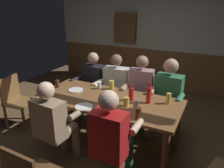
{
  "coord_description": "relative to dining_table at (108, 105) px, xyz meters",
  "views": [
    {
      "loc": [
        1.32,
        -2.47,
        2.03
      ],
      "look_at": [
        0.0,
        0.16,
        0.94
      ],
      "focal_mm": 35.29,
      "sensor_mm": 36.0,
      "label": 1
    }
  ],
  "objects": [
    {
      "name": "person_4",
      "position": [
        -0.4,
        -0.68,
        -0.01
      ],
      "size": [
        0.56,
        0.54,
        1.19
      ],
      "rotation": [
        0.0,
        0.0,
        -0.08
      ],
      "color": "#997F60",
      "rests_on": "ground_plane"
    },
    {
      "name": "pint_glass_2",
      "position": [
        -0.12,
        0.36,
        0.17
      ],
      "size": [
        0.08,
        0.08,
        0.14
      ],
      "primitive_type": "cylinder",
      "color": "#E5C64C",
      "rests_on": "dining_table"
    },
    {
      "name": "wall_dart_cabinet",
      "position": [
        -0.9,
        2.67,
        0.78
      ],
      "size": [
        0.56,
        0.15,
        0.7
      ],
      "color": "brown"
    },
    {
      "name": "bottle_1",
      "position": [
        0.31,
        0.1,
        0.19
      ],
      "size": [
        0.07,
        0.07,
        0.24
      ],
      "color": "red",
      "rests_on": "dining_table"
    },
    {
      "name": "person_3",
      "position": [
        0.68,
        0.69,
        0.03
      ],
      "size": [
        0.56,
        0.53,
        1.25
      ],
      "rotation": [
        0.0,
        0.0,
        3.09
      ],
      "color": "#33724C",
      "rests_on": "ground_plane"
    },
    {
      "name": "back_wall_wainscot",
      "position": [
        0.0,
        2.8,
        -0.19
      ],
      "size": [
        5.64,
        0.12,
        0.95
      ],
      "primitive_type": "cube",
      "color": "brown",
      "rests_on": "ground_plane"
    },
    {
      "name": "pint_glass_8",
      "position": [
        -0.84,
        -0.31,
        0.15
      ],
      "size": [
        0.08,
        0.08,
        0.11
      ],
      "primitive_type": "cylinder",
      "color": "gold",
      "rests_on": "dining_table"
    },
    {
      "name": "bottle_0",
      "position": [
        0.55,
        0.13,
        0.22
      ],
      "size": [
        0.07,
        0.07,
        0.3
      ],
      "color": "red",
      "rests_on": "dining_table"
    },
    {
      "name": "ground_plane",
      "position": [
        0.0,
        -0.03,
        -0.66
      ],
      "size": [
        6.76,
        6.76,
        0.0
      ],
      "primitive_type": "plane",
      "color": "brown"
    },
    {
      "name": "pint_glass_4",
      "position": [
        -0.92,
        0.03,
        0.16
      ],
      "size": [
        0.06,
        0.06,
        0.12
      ],
      "primitive_type": "cylinder",
      "color": "#4C2D19",
      "rests_on": "dining_table"
    },
    {
      "name": "dining_table",
      "position": [
        0.0,
        0.0,
        0.0
      ],
      "size": [
        2.03,
        0.9,
        0.76
      ],
      "color": "brown",
      "rests_on": "ground_plane"
    },
    {
      "name": "pint_glass_5",
      "position": [
        0.05,
        -0.06,
        0.16
      ],
      "size": [
        0.06,
        0.06,
        0.12
      ],
      "primitive_type": "cylinder",
      "color": "gold",
      "rests_on": "dining_table"
    },
    {
      "name": "pint_glass_7",
      "position": [
        0.47,
        -0.13,
        0.16
      ],
      "size": [
        0.08,
        0.08,
        0.13
      ],
      "primitive_type": "cylinder",
      "color": "white",
      "rests_on": "dining_table"
    },
    {
      "name": "pint_glass_0",
      "position": [
        0.8,
        0.22,
        0.17
      ],
      "size": [
        0.06,
        0.06,
        0.15
      ],
      "primitive_type": "cylinder",
      "color": "#E5C64C",
      "rests_on": "dining_table"
    },
    {
      "name": "pint_glass_6",
      "position": [
        0.58,
        -0.35,
        0.17
      ],
      "size": [
        0.07,
        0.07,
        0.15
      ],
      "primitive_type": "cylinder",
      "color": "#4C2D19",
      "rests_on": "dining_table"
    },
    {
      "name": "person_1",
      "position": [
        -0.22,
        0.69,
        0.01
      ],
      "size": [
        0.58,
        0.54,
        1.22
      ],
      "rotation": [
        0.0,
        0.0,
        3.24
      ],
      "color": "silver",
      "rests_on": "ground_plane"
    },
    {
      "name": "person_5",
      "position": [
        0.41,
        -0.68,
        0.01
      ],
      "size": [
        0.51,
        0.52,
        1.23
      ],
      "rotation": [
        0.0,
        0.0,
        -0.01
      ],
      "color": "#AD1919",
      "rests_on": "ground_plane"
    },
    {
      "name": "pint_glass_1",
      "position": [
        0.32,
        -0.1,
        0.16
      ],
      "size": [
        0.07,
        0.07,
        0.12
      ],
      "primitive_type": "cylinder",
      "color": "#E5C64C",
      "rests_on": "dining_table"
    },
    {
      "name": "chair_empty_near_left",
      "position": [
        -1.65,
        -0.18,
        -0.19
      ],
      "size": [
        0.48,
        0.48,
        0.88
      ],
      "rotation": [
        0.0,
        0.0,
        -1.46
      ],
      "color": "brown",
      "rests_on": "ground_plane"
    },
    {
      "name": "plate_1",
      "position": [
        -0.59,
        0.05,
        0.1
      ],
      "size": [
        0.22,
        0.22,
        0.01
      ],
      "primitive_type": "cylinder",
      "color": "white",
      "rests_on": "dining_table"
    },
    {
      "name": "back_wall_upper",
      "position": [
        0.0,
        2.8,
        1.12
      ],
      "size": [
        5.64,
        0.12,
        1.67
      ],
      "primitive_type": "cube",
      "color": "beige"
    },
    {
      "name": "pint_glass_3",
      "position": [
        -0.3,
        0.28,
        0.15
      ],
      "size": [
        0.06,
        0.06,
        0.1
      ],
      "primitive_type": "cylinder",
      "color": "white",
      "rests_on": "dining_table"
    },
    {
      "name": "plate_0",
      "position": [
        -0.15,
        -0.38,
        0.1
      ],
      "size": [
        0.23,
        0.23,
        0.01
      ],
      "primitive_type": "cylinder",
      "color": "white",
      "rests_on": "dining_table"
    },
    {
      "name": "person_2",
      "position": [
        0.24,
        0.68,
        0.01
      ],
      "size": [
        0.55,
        0.53,
        1.25
      ],
      "rotation": [
        0.0,
        0.0,
        3.26
      ],
      "color": "#B78493",
      "rests_on": "ground_plane"
    },
    {
      "name": "person_0",
      "position": [
        -0.69,
        0.68,
        0.0
      ],
      "size": [
        0.52,
        0.52,
        1.21
      ],
      "rotation": [
        0.0,
        0.0,
        3.11
      ],
      "color": "black",
      "rests_on": "ground_plane"
    }
  ]
}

